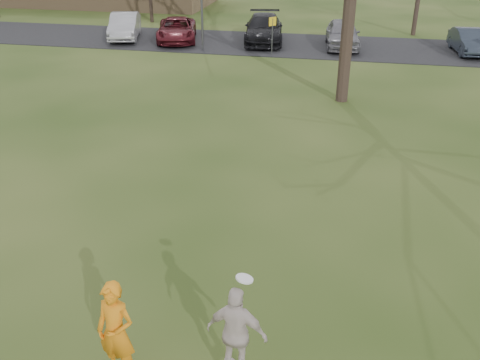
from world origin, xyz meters
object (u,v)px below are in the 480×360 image
Objects in this scene: car_1 at (125,26)px; car_3 at (264,29)px; car_2 at (177,30)px; car_5 at (469,41)px; catching_play at (237,333)px; car_4 at (343,34)px; player_defender at (116,332)px.

car_3 reaches higher than car_1.
car_2 is 1.24× the size of car_5.
car_3 is at bearing 98.55° from catching_play.
catching_play is (-0.78, -25.21, 0.25)m from car_4.
player_defender is 0.40× the size of car_4.
player_defender reaches higher than car_5.
player_defender is 26.11m from car_2.
car_5 is at bearing 73.16° from catching_play.
catching_play is at bearing 16.04° from player_defender.
catching_play is at bearing -80.13° from car_1.
car_4 is (13.18, 0.26, 0.02)m from car_1.
player_defender reaches higher than car_2.
car_3 is 2.83× the size of catching_play.
player_defender is at bearing -116.55° from car_5.
car_1 is (-10.46, 25.17, -0.12)m from player_defender.
car_2 is at bearing -17.35° from car_1.
car_5 is 26.33m from catching_play.
player_defender is at bearing -83.98° from car_1.
car_4 is at bearing -14.18° from car_3.
car_1 reaches higher than car_2.
player_defender is 0.97× the size of catching_play.
car_5 is (9.56, 25.42, -0.23)m from player_defender.
player_defender is 0.38× the size of car_2.
car_1 is at bearing 163.98° from car_2.
car_3 reaches higher than car_2.
car_1 is at bearing 174.77° from car_5.
catching_play is (9.04, -24.90, 0.35)m from car_2.
catching_play reaches higher than car_3.
car_1 is 0.95× the size of car_2.
car_1 is at bearing 122.02° from player_defender.
car_1 reaches higher than car_5.
car_4 is at bearing 173.92° from car_5.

